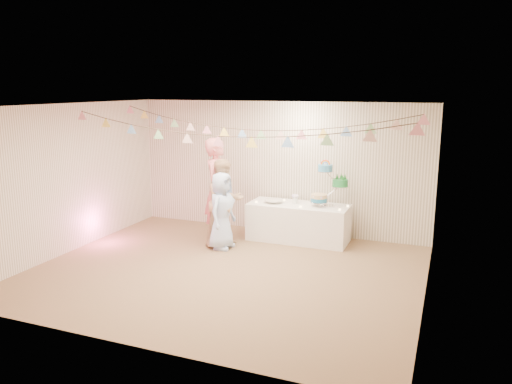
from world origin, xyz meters
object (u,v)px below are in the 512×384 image
(table, at_px, (298,222))
(cake_stand, at_px, (329,183))
(person_adult_b, at_px, (225,203))
(person_child, at_px, (222,211))
(person_adult_a, at_px, (218,190))

(table, distance_m, cake_stand, 0.97)
(table, bearing_deg, cake_stand, 5.19)
(person_adult_b, bearing_deg, person_child, -142.62)
(table, xyz_separation_m, person_adult_a, (-1.43, -0.52, 0.62))
(person_adult_a, height_order, person_adult_b, person_adult_a)
(person_child, bearing_deg, cake_stand, -56.80)
(person_adult_a, xyz_separation_m, person_adult_b, (0.26, -0.26, -0.17))
(person_adult_b, bearing_deg, table, -25.82)
(cake_stand, height_order, person_adult_b, person_adult_b)
(table, bearing_deg, person_child, -140.38)
(table, distance_m, person_adult_b, 1.48)
(person_adult_b, bearing_deg, cake_stand, -33.72)
(table, relative_size, cake_stand, 2.33)
(cake_stand, distance_m, person_adult_b, 1.94)
(cake_stand, bearing_deg, table, -174.81)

